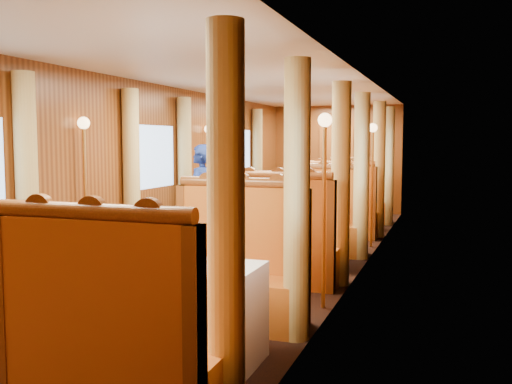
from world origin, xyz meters
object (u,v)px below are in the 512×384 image
at_px(passenger, 318,205).
at_px(table_far, 349,209).
at_px(table_mid, 304,239).
at_px(fruit_plate, 220,269).
at_px(banquette_near_aft, 237,278).
at_px(teapot_left, 160,256).
at_px(banquette_far_aft, 358,201).
at_px(banquette_far_fwd, 339,213).
at_px(banquette_near_fwd, 112,356).
at_px(teapot_right, 175,260).
at_px(teapot_back, 174,255).
at_px(table_near, 188,315).
at_px(banquette_mid_aft, 321,225).
at_px(rose_vase_mid, 304,198).
at_px(rose_vase_far, 350,181).
at_px(tea_tray, 172,266).
at_px(steward, 201,201).
at_px(banquette_mid_fwd, 282,249).

bearing_deg(passenger, table_far, 90.00).
xyz_separation_m(table_mid, fruit_plate, (0.31, -3.61, 0.39)).
relative_size(banquette_near_aft, teapot_left, 7.76).
distance_m(banquette_near_aft, banquette_far_aft, 7.00).
bearing_deg(banquette_near_aft, banquette_far_fwd, 90.00).
bearing_deg(fruit_plate, table_mid, 94.85).
bearing_deg(banquette_far_aft, banquette_near_fwd, -90.00).
height_order(teapot_right, teapot_back, same).
height_order(table_near, banquette_mid_aft, banquette_mid_aft).
bearing_deg(table_mid, rose_vase_mid, -76.43).
distance_m(table_mid, teapot_back, 3.51).
bearing_deg(teapot_back, banquette_mid_aft, 79.71).
relative_size(table_far, fruit_plate, 5.20).
height_order(table_near, rose_vase_far, rose_vase_far).
distance_m(banquette_far_aft, teapot_back, 8.00).
distance_m(table_near, teapot_back, 0.46).
bearing_deg(tea_tray, banquette_far_aft, 89.42).
xyz_separation_m(teapot_right, passenger, (0.04, 4.44, -0.07)).
xyz_separation_m(rose_vase_mid, passenger, (-0.01, 0.85, -0.19)).
height_order(table_far, teapot_right, teapot_right).
distance_m(table_near, passenger, 4.33).
distance_m(tea_tray, steward, 3.98).
xyz_separation_m(steward, passenger, (1.55, 0.70, -0.07)).
xyz_separation_m(teapot_right, fruit_plate, (0.34, 0.02, -0.04)).
bearing_deg(tea_tray, banquette_far_fwd, 89.23).
distance_m(banquette_near_fwd, teapot_left, 1.05).
bearing_deg(banquette_near_aft, rose_vase_mid, 89.81).
height_order(teapot_left, steward, steward).
height_order(banquette_mid_aft, fruit_plate, banquette_mid_aft).
xyz_separation_m(banquette_near_aft, teapot_right, (-0.04, -1.14, 0.39)).
bearing_deg(teapot_left, table_mid, 67.70).
bearing_deg(fruit_plate, banquette_mid_fwd, 96.72).
bearing_deg(banquette_mid_fwd, teapot_left, -94.43).
height_order(table_far, banquette_far_aft, banquette_far_aft).
relative_size(banquette_mid_fwd, teapot_right, 8.55).
height_order(banquette_far_fwd, rose_vase_mid, banquette_far_fwd).
xyz_separation_m(banquette_mid_fwd, banquette_mid_aft, (0.00, 2.03, 0.00)).
distance_m(banquette_mid_fwd, fruit_plate, 2.64).
xyz_separation_m(teapot_left, rose_vase_far, (0.21, 7.04, 0.11)).
bearing_deg(banquette_far_fwd, table_near, -90.00).
distance_m(table_near, rose_vase_far, 6.99).
bearing_deg(rose_vase_far, banquette_far_aft, 90.68).
bearing_deg(table_far, teapot_back, -91.01).
distance_m(teapot_right, rose_vase_mid, 3.60).
bearing_deg(banquette_near_fwd, banquette_far_fwd, 90.00).
bearing_deg(table_mid, table_far, 90.00).
height_order(banquette_near_fwd, teapot_right, banquette_near_fwd).
distance_m(banquette_mid_fwd, tea_tray, 2.60).
distance_m(table_far, teapot_back, 6.99).
bearing_deg(teapot_right, teapot_back, 143.07).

